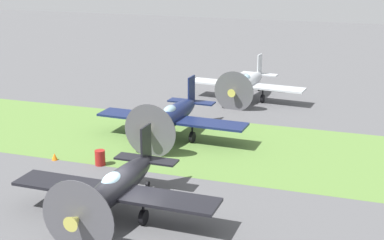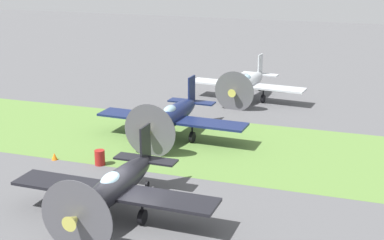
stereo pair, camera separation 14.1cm
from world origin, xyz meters
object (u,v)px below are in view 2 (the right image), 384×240
fuel_drum (100,158)px  airplane_lead (115,186)px  airplane_wingman (173,116)px  airplane_trail (248,83)px  runway_marker_cone (54,156)px

fuel_drum → airplane_lead: bearing=124.7°
fuel_drum → airplane_wingman: bearing=-110.9°
airplane_lead → airplane_wingman: 11.63m
fuel_drum → airplane_trail: bearing=-105.1°
airplane_lead → airplane_wingman: airplane_wingman is taller
airplane_lead → airplane_trail: 22.89m
airplane_lead → airplane_trail: (-0.81, -22.87, -0.04)m
airplane_wingman → runway_marker_cone: (5.25, 6.13, -1.31)m
airplane_wingman → fuel_drum: 6.47m
airplane_trail → runway_marker_cone: 19.11m
airplane_wingman → fuel_drum: bearing=71.3°
airplane_lead → runway_marker_cone: airplane_lead is taller
airplane_lead → airplane_trail: airplane_lead is taller
airplane_wingman → runway_marker_cone: airplane_wingman is taller
fuel_drum → runway_marker_cone: bearing=3.2°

